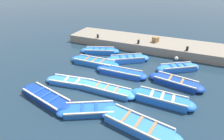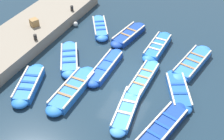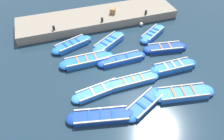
{
  "view_description": "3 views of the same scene",
  "coord_description": "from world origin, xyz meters",
  "px_view_note": "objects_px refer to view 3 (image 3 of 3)",
  "views": [
    {
      "loc": [
        8.62,
        3.71,
        6.1
      ],
      "look_at": [
        -0.83,
        -0.39,
        0.46
      ],
      "focal_mm": 28.0,
      "sensor_mm": 36.0,
      "label": 1
    },
    {
      "loc": [
        5.06,
        -11.89,
        10.74
      ],
      "look_at": [
        -0.62,
        -0.33,
        0.49
      ],
      "focal_mm": 50.0,
      "sensor_mm": 36.0,
      "label": 2
    },
    {
      "loc": [
        9.89,
        -4.34,
        10.4
      ],
      "look_at": [
        -0.18,
        -0.99,
        0.38
      ],
      "focal_mm": 35.0,
      "sensor_mm": 36.0,
      "label": 3
    }
  ],
  "objects_px": {
    "boat_drifting": "(101,116)",
    "boat_inner_gap": "(153,34)",
    "boat_alongside": "(173,67)",
    "wooden_crate": "(113,11)",
    "boat_bow_out": "(72,45)",
    "boat_end_of_row": "(183,93)",
    "bollard_mid_south": "(146,12)",
    "buoy_orange_near": "(113,37)",
    "buoy_yellow_far": "(141,24)",
    "boat_centre": "(87,60)",
    "boat_broadside": "(109,43)",
    "bollard_north": "(54,28)",
    "boat_stern_in": "(99,91)",
    "boat_tucked": "(122,59)",
    "boat_mid_row": "(133,81)",
    "bollard_mid_north": "(102,20)",
    "boat_far_corner": "(165,48)"
  },
  "relations": [
    {
      "from": "boat_tucked",
      "to": "bollard_mid_south",
      "type": "bearing_deg",
      "value": 139.19
    },
    {
      "from": "boat_end_of_row",
      "to": "boat_bow_out",
      "type": "bearing_deg",
      "value": -141.97
    },
    {
      "from": "boat_tucked",
      "to": "boat_drifting",
      "type": "distance_m",
      "value": 5.06
    },
    {
      "from": "boat_far_corner",
      "to": "bollard_north",
      "type": "distance_m",
      "value": 8.92
    },
    {
      "from": "boat_broadside",
      "to": "boat_bow_out",
      "type": "bearing_deg",
      "value": -103.49
    },
    {
      "from": "boat_drifting",
      "to": "bollard_mid_north",
      "type": "bearing_deg",
      "value": 163.03
    },
    {
      "from": "boat_alongside",
      "to": "wooden_crate",
      "type": "relative_size",
      "value": 7.55
    },
    {
      "from": "boat_stern_in",
      "to": "bollard_mid_south",
      "type": "relative_size",
      "value": 10.33
    },
    {
      "from": "buoy_orange_near",
      "to": "boat_far_corner",
      "type": "bearing_deg",
      "value": 50.59
    },
    {
      "from": "buoy_yellow_far",
      "to": "bollard_mid_south",
      "type": "bearing_deg",
      "value": 133.35
    },
    {
      "from": "bollard_north",
      "to": "buoy_yellow_far",
      "type": "xyz_separation_m",
      "value": [
        0.62,
        7.42,
        -0.73
      ]
    },
    {
      "from": "boat_bow_out",
      "to": "boat_tucked",
      "type": "bearing_deg",
      "value": 47.11
    },
    {
      "from": "boat_drifting",
      "to": "bollard_north",
      "type": "height_order",
      "value": "bollard_north"
    },
    {
      "from": "buoy_yellow_far",
      "to": "buoy_orange_near",
      "type": "bearing_deg",
      "value": -70.09
    },
    {
      "from": "boat_centre",
      "to": "boat_tucked",
      "type": "bearing_deg",
      "value": 74.86
    },
    {
      "from": "boat_end_of_row",
      "to": "boat_centre",
      "type": "bearing_deg",
      "value": -134.94
    },
    {
      "from": "boat_centre",
      "to": "bollard_mid_south",
      "type": "xyz_separation_m",
      "value": [
        -3.91,
        6.36,
        0.7
      ]
    },
    {
      "from": "boat_bow_out",
      "to": "buoy_yellow_far",
      "type": "xyz_separation_m",
      "value": [
        -1.1,
        6.35,
        -0.03
      ]
    },
    {
      "from": "bollard_north",
      "to": "wooden_crate",
      "type": "relative_size",
      "value": 0.76
    },
    {
      "from": "boat_bow_out",
      "to": "bollard_mid_south",
      "type": "xyz_separation_m",
      "value": [
        -1.72,
        7.01,
        0.7
      ]
    },
    {
      "from": "buoy_orange_near",
      "to": "buoy_yellow_far",
      "type": "distance_m",
      "value": 3.14
    },
    {
      "from": "boat_tucked",
      "to": "wooden_crate",
      "type": "height_order",
      "value": "wooden_crate"
    },
    {
      "from": "boat_mid_row",
      "to": "bollard_north",
      "type": "bearing_deg",
      "value": -148.95
    },
    {
      "from": "boat_drifting",
      "to": "boat_inner_gap",
      "type": "relative_size",
      "value": 1.3
    },
    {
      "from": "boat_broadside",
      "to": "bollard_mid_north",
      "type": "bearing_deg",
      "value": 175.83
    },
    {
      "from": "boat_alongside",
      "to": "buoy_yellow_far",
      "type": "distance_m",
      "value": 5.86
    },
    {
      "from": "boat_inner_gap",
      "to": "buoy_yellow_far",
      "type": "height_order",
      "value": "boat_inner_gap"
    },
    {
      "from": "boat_drifting",
      "to": "boat_stern_in",
      "type": "bearing_deg",
      "value": 168.47
    },
    {
      "from": "boat_broadside",
      "to": "bollard_north",
      "type": "distance_m",
      "value": 4.6
    },
    {
      "from": "boat_broadside",
      "to": "boat_inner_gap",
      "type": "bearing_deg",
      "value": 90.73
    },
    {
      "from": "boat_tucked",
      "to": "boat_centre",
      "type": "height_order",
      "value": "boat_centre"
    },
    {
      "from": "boat_tucked",
      "to": "boat_inner_gap",
      "type": "xyz_separation_m",
      "value": [
        -2.23,
        3.55,
        0.01
      ]
    },
    {
      "from": "boat_end_of_row",
      "to": "boat_alongside",
      "type": "bearing_deg",
      "value": 164.18
    },
    {
      "from": "boat_stern_in",
      "to": "boat_centre",
      "type": "distance_m",
      "value": 3.01
    },
    {
      "from": "bollard_mid_north",
      "to": "boat_mid_row",
      "type": "bearing_deg",
      "value": 0.48
    },
    {
      "from": "boat_far_corner",
      "to": "boat_end_of_row",
      "type": "height_order",
      "value": "boat_far_corner"
    },
    {
      "from": "boat_far_corner",
      "to": "bollard_north",
      "type": "relative_size",
      "value": 10.0
    },
    {
      "from": "boat_broadside",
      "to": "buoy_orange_near",
      "type": "relative_size",
      "value": 10.2
    },
    {
      "from": "boat_centre",
      "to": "boat_bow_out",
      "type": "xyz_separation_m",
      "value": [
        -2.2,
        -0.65,
        -0.0
      ]
    },
    {
      "from": "boat_inner_gap",
      "to": "buoy_orange_near",
      "type": "bearing_deg",
      "value": -101.45
    },
    {
      "from": "boat_bow_out",
      "to": "boat_alongside",
      "type": "distance_m",
      "value": 7.79
    },
    {
      "from": "boat_centre",
      "to": "wooden_crate",
      "type": "distance_m",
      "value": 6.17
    },
    {
      "from": "bollard_mid_south",
      "to": "boat_bow_out",
      "type": "bearing_deg",
      "value": -76.24
    },
    {
      "from": "bollard_mid_south",
      "to": "buoy_yellow_far",
      "type": "height_order",
      "value": "bollard_mid_south"
    },
    {
      "from": "boat_mid_row",
      "to": "boat_centre",
      "type": "bearing_deg",
      "value": -140.56
    },
    {
      "from": "boat_drifting",
      "to": "boat_centre",
      "type": "height_order",
      "value": "boat_centre"
    },
    {
      "from": "buoy_orange_near",
      "to": "boat_stern_in",
      "type": "bearing_deg",
      "value": -27.61
    },
    {
      "from": "boat_drifting",
      "to": "boat_inner_gap",
      "type": "distance_m",
      "value": 9.05
    },
    {
      "from": "boat_broadside",
      "to": "boat_centre",
      "type": "bearing_deg",
      "value": -54.64
    },
    {
      "from": "boat_bow_out",
      "to": "boat_end_of_row",
      "type": "xyz_separation_m",
      "value": [
        7.05,
        5.51,
        -0.01
      ]
    }
  ]
}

